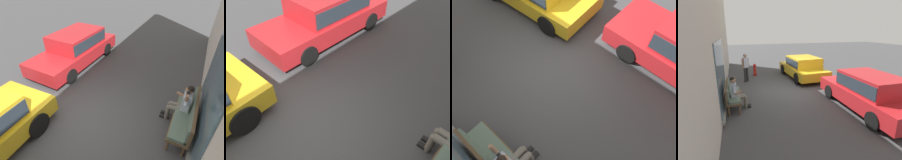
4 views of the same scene
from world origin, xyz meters
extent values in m
plane|color=#424244|center=(0.00, 0.00, 0.00)|extent=(60.00, 60.00, 0.00)
cube|color=slate|center=(-1.07, 3.18, 1.45)|extent=(3.40, 0.03, 2.50)
cube|color=gray|center=(-1.07, 3.15, 0.18)|extent=(3.60, 0.12, 0.10)
cylinder|color=brown|center=(-0.19, 3.00, 0.19)|extent=(0.07, 0.07, 0.38)
cylinder|color=brown|center=(-1.96, 3.00, 0.19)|extent=(0.07, 0.07, 0.38)
cylinder|color=brown|center=(-0.19, 2.61, 0.19)|extent=(0.07, 0.07, 0.38)
cylinder|color=brown|center=(-1.96, 2.61, 0.19)|extent=(0.07, 0.07, 0.38)
cube|color=brown|center=(-1.07, 2.81, 0.41)|extent=(1.93, 0.55, 0.06)
cube|color=slate|center=(-1.07, 2.81, 0.49)|extent=(1.87, 0.49, 0.10)
cube|color=brown|center=(-1.07, 3.04, 0.71)|extent=(1.93, 0.07, 0.55)
cube|color=slate|center=(-1.07, 2.98, 0.71)|extent=(1.87, 0.06, 0.47)
cylinder|color=#6B665B|center=(-1.28, 2.57, 0.49)|extent=(0.15, 0.42, 0.15)
cylinder|color=#6B665B|center=(-1.28, 2.36, 0.24)|extent=(0.12, 0.12, 0.49)
cube|color=black|center=(-1.28, 2.28, 0.04)|extent=(0.10, 0.24, 0.07)
cylinder|color=#6B665B|center=(-1.46, 2.57, 0.49)|extent=(0.15, 0.42, 0.15)
cylinder|color=#6B665B|center=(-1.46, 2.36, 0.24)|extent=(0.12, 0.12, 0.49)
cube|color=black|center=(-1.46, 2.28, 0.04)|extent=(0.10, 0.24, 0.07)
cube|color=#6B665B|center=(-1.37, 2.78, 0.49)|extent=(0.34, 0.24, 0.14)
cube|color=silver|center=(-1.37, 2.78, 0.77)|extent=(0.38, 0.22, 0.56)
sphere|color=#A37556|center=(-1.37, 2.78, 1.19)|extent=(0.22, 0.22, 0.22)
sphere|color=black|center=(-1.37, 2.79, 1.22)|extent=(0.20, 0.20, 0.20)
cylinder|color=silver|center=(-1.61, 2.76, 0.88)|extent=(0.20, 0.10, 0.28)
cylinder|color=#A37556|center=(-1.66, 2.60, 0.76)|extent=(0.08, 0.27, 0.17)
cylinder|color=silver|center=(-1.13, 2.78, 0.95)|extent=(0.25, 0.10, 0.22)
cylinder|color=#A37556|center=(-1.06, 2.76, 1.14)|extent=(0.16, 0.08, 0.25)
cube|color=#232328|center=(-1.23, 2.76, 1.18)|extent=(0.02, 0.07, 0.15)
cube|color=red|center=(-2.90, -2.26, 0.51)|extent=(4.59, 1.85, 0.57)
cube|color=red|center=(-3.08, -2.26, 1.13)|extent=(2.40, 1.60, 0.65)
cube|color=#28333D|center=(-3.08, -2.26, 1.13)|extent=(2.35, 1.63, 0.46)
cylinder|color=black|center=(-1.47, -1.44, 0.30)|extent=(0.61, 0.19, 0.61)
cylinder|color=black|center=(-1.50, -3.13, 0.30)|extent=(0.61, 0.19, 0.61)
cylinder|color=black|center=(-4.30, -1.39, 0.30)|extent=(0.61, 0.19, 0.61)
cylinder|color=black|center=(-4.33, -3.07, 0.30)|extent=(0.61, 0.19, 0.61)
cylinder|color=black|center=(0.92, -0.69, 0.34)|extent=(0.69, 0.21, 0.69)
camera|label=1|loc=(2.86, 2.60, 4.09)|focal=28.00mm
camera|label=2|loc=(1.58, 2.60, 4.02)|focal=35.00mm
camera|label=3|loc=(-2.66, 2.60, 5.25)|focal=35.00mm
camera|label=4|loc=(-8.22, 2.60, 3.09)|focal=28.00mm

